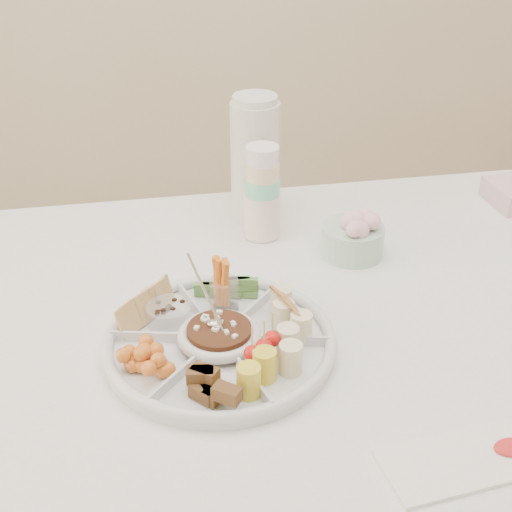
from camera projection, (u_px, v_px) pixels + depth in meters
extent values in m
cube|color=white|center=(343.00, 451.00, 1.50)|extent=(1.52, 1.02, 0.76)
cylinder|color=white|center=(219.00, 339.00, 1.18)|extent=(0.46, 0.46, 0.04)
cylinder|color=#422616|center=(219.00, 335.00, 1.17)|extent=(0.13, 0.13, 0.04)
cylinder|color=silver|center=(262.00, 191.00, 1.48)|extent=(0.10, 0.10, 0.21)
cylinder|color=silver|center=(255.00, 156.00, 1.55)|extent=(0.12, 0.12, 0.28)
cylinder|color=#92C4A7|center=(353.00, 234.00, 1.44)|extent=(0.16, 0.16, 0.09)
cube|color=silver|center=(493.00, 453.00, 0.98)|extent=(0.33, 0.14, 0.01)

